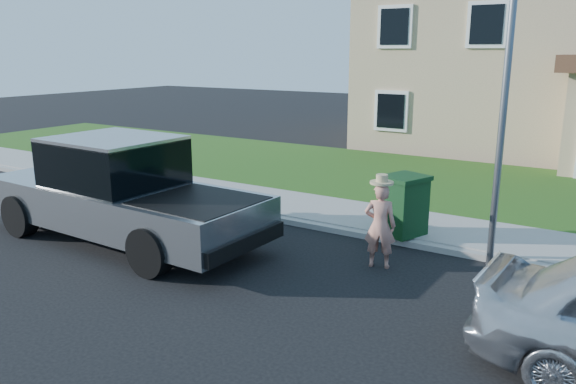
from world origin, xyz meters
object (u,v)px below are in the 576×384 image
object	(u,v)px
woman	(380,224)
street_lamp	(504,100)
trash_bin	(404,205)
pickup_truck	(121,193)

from	to	relation	value
woman	street_lamp	world-z (taller)	street_lamp
woman	trash_bin	world-z (taller)	woman
trash_bin	street_lamp	size ratio (longest dim) A/B	0.23
pickup_truck	street_lamp	distance (m)	7.38
pickup_truck	street_lamp	world-z (taller)	street_lamp
pickup_truck	woman	xyz separation A→B (m)	(4.99, 1.40, -0.18)
trash_bin	woman	bearing A→B (deg)	-64.54
pickup_truck	trash_bin	world-z (taller)	pickup_truck
pickup_truck	street_lamp	xyz separation A→B (m)	(6.66, 2.50, 1.97)
woman	street_lamp	size ratio (longest dim) A/B	0.33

